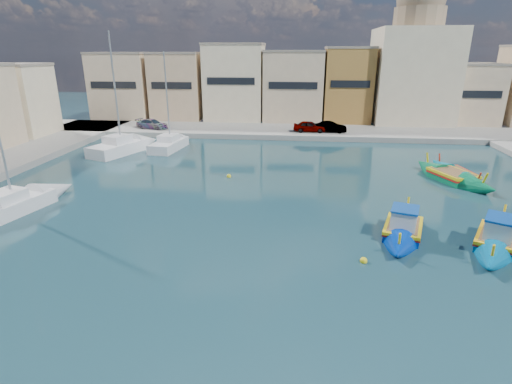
% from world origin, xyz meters
% --- Properties ---
extents(ground, '(160.00, 160.00, 0.00)m').
position_xyz_m(ground, '(0.00, 0.00, 0.00)').
color(ground, '#13333A').
rests_on(ground, ground).
extents(north_quay, '(80.00, 8.00, 0.60)m').
position_xyz_m(north_quay, '(0.00, 32.00, 0.30)').
color(north_quay, gray).
rests_on(north_quay, ground).
extents(north_townhouses, '(83.20, 7.87, 10.19)m').
position_xyz_m(north_townhouses, '(6.68, 39.36, 5.00)').
color(north_townhouses, '#D2B691').
rests_on(north_townhouses, ground).
extents(church_block, '(10.00, 10.00, 19.10)m').
position_xyz_m(church_block, '(10.00, 40.00, 8.41)').
color(church_block, beige).
rests_on(church_block, ground).
extents(parked_cars, '(26.05, 2.52, 1.31)m').
position_xyz_m(parked_cars, '(-9.64, 30.50, 1.22)').
color(parked_cars, '#4C1919').
rests_on(parked_cars, north_quay).
extents(luzzu_turquoise_cabin, '(5.65, 8.29, 2.71)m').
position_xyz_m(luzzu_turquoise_cabin, '(5.89, 2.88, 0.33)').
color(luzzu_turquoise_cabin, '#0067A3').
rests_on(luzzu_turquoise_cabin, ground).
extents(luzzu_blue_cabin, '(4.09, 7.82, 2.70)m').
position_xyz_m(luzzu_blue_cabin, '(1.23, 3.62, 0.33)').
color(luzzu_blue_cabin, '#002FAA').
rests_on(luzzu_blue_cabin, ground).
extents(luzzu_cyan_mid, '(3.34, 8.14, 2.34)m').
position_xyz_m(luzzu_cyan_mid, '(8.07, 15.06, 0.25)').
color(luzzu_cyan_mid, '#00779F').
rests_on(luzzu_cyan_mid, ground).
extents(luzzu_green, '(5.38, 8.74, 2.70)m').
position_xyz_m(luzzu_green, '(7.47, 14.26, 0.29)').
color(luzzu_green, '#0A7247').
rests_on(luzzu_green, ground).
extents(yacht_north, '(3.14, 8.09, 10.52)m').
position_xyz_m(yacht_north, '(-18.02, 23.93, 0.41)').
color(yacht_north, white).
rests_on(yacht_north, ground).
extents(yacht_midnorth, '(5.51, 9.14, 12.44)m').
position_xyz_m(yacht_midnorth, '(-22.04, 21.76, 0.49)').
color(yacht_midnorth, white).
rests_on(yacht_midnorth, ground).
extents(yacht_mid, '(4.00, 8.47, 10.32)m').
position_xyz_m(yacht_mid, '(-22.35, 5.77, 0.41)').
color(yacht_mid, white).
rests_on(yacht_mid, ground).
extents(mooring_buoys, '(23.16, 24.61, 0.36)m').
position_xyz_m(mooring_buoys, '(2.48, 6.16, 0.08)').
color(mooring_buoys, yellow).
rests_on(mooring_buoys, ground).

